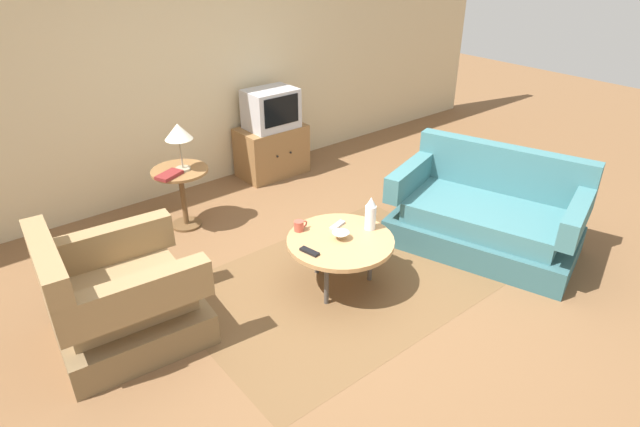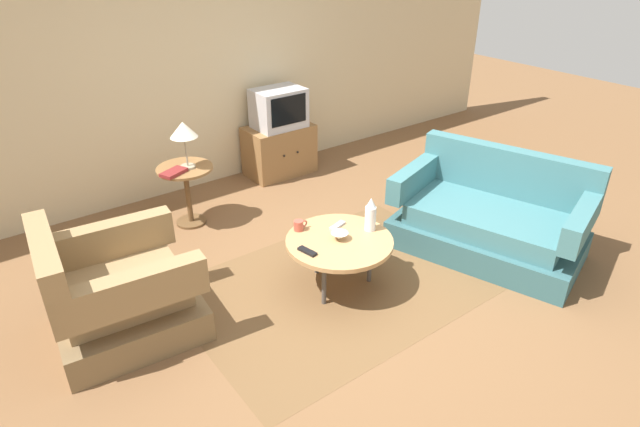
% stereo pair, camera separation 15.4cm
% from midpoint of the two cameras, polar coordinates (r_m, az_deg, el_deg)
% --- Properties ---
extents(ground_plane, '(16.00, 16.00, 0.00)m').
position_cam_midpoint_polar(ground_plane, '(4.28, 2.05, -7.97)').
color(ground_plane, brown).
extents(back_wall, '(9.00, 0.12, 2.70)m').
position_cam_midpoint_polar(back_wall, '(5.75, -15.39, 15.52)').
color(back_wall, '#CCB78E').
rests_on(back_wall, ground).
extents(area_rug, '(2.40, 1.70, 0.00)m').
position_cam_midpoint_polar(area_rug, '(4.31, 1.08, -7.69)').
color(area_rug, brown).
rests_on(area_rug, ground).
extents(armchair, '(1.03, 0.96, 0.87)m').
position_cam_midpoint_polar(armchair, '(3.91, -21.94, -8.78)').
color(armchair, brown).
rests_on(armchair, ground).
extents(couch, '(1.32, 1.76, 0.85)m').
position_cam_midpoint_polar(couch, '(4.88, 16.60, -0.35)').
color(couch, '#325C60').
rests_on(couch, ground).
extents(coffee_table, '(0.83, 0.83, 0.43)m').
position_cam_midpoint_polar(coffee_table, '(4.08, 1.12, -3.14)').
color(coffee_table, tan).
rests_on(coffee_table, ground).
extents(side_table, '(0.52, 0.52, 0.59)m').
position_cam_midpoint_polar(side_table, '(5.11, -15.51, 2.91)').
color(side_table, olive).
rests_on(side_table, ground).
extents(tv_stand, '(0.75, 0.49, 0.57)m').
position_cam_midpoint_polar(tv_stand, '(6.15, -5.93, 6.74)').
color(tv_stand, olive).
rests_on(tv_stand, ground).
extents(television, '(0.55, 0.41, 0.43)m').
position_cam_midpoint_polar(television, '(5.96, -6.05, 11.15)').
color(television, '#B7B7BC').
rests_on(television, tv_stand).
extents(table_lamp, '(0.25, 0.25, 0.44)m').
position_cam_midpoint_polar(table_lamp, '(4.91, -15.89, 8.30)').
color(table_lamp, '#9E937A').
rests_on(table_lamp, side_table).
extents(vase, '(0.09, 0.09, 0.28)m').
position_cam_midpoint_polar(vase, '(4.15, 4.41, -0.03)').
color(vase, white).
rests_on(vase, coffee_table).
extents(mug, '(0.12, 0.08, 0.08)m').
position_cam_midpoint_polar(mug, '(4.17, -3.30, -1.34)').
color(mug, '#B74C3D').
rests_on(mug, coffee_table).
extents(bowl, '(0.13, 0.13, 0.06)m').
position_cam_midpoint_polar(bowl, '(4.05, 1.15, -2.40)').
color(bowl, silver).
rests_on(bowl, coffee_table).
extents(tv_remote_dark, '(0.08, 0.17, 0.02)m').
position_cam_midpoint_polar(tv_remote_dark, '(3.90, -2.27, -4.13)').
color(tv_remote_dark, black).
rests_on(tv_remote_dark, coffee_table).
extents(tv_remote_silver, '(0.17, 0.09, 0.02)m').
position_cam_midpoint_polar(tv_remote_silver, '(4.23, 0.85, -1.29)').
color(tv_remote_silver, '#B2B2B7').
rests_on(tv_remote_silver, coffee_table).
extents(book, '(0.27, 0.22, 0.03)m').
position_cam_midpoint_polar(book, '(4.92, -16.80, 3.99)').
color(book, maroon).
rests_on(book, side_table).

